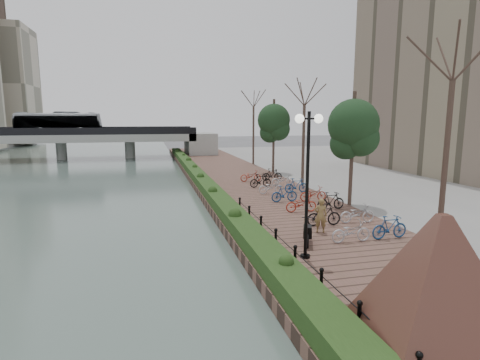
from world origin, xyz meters
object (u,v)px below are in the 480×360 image
object	(u,v)px
motorcycle	(307,232)
lamppost	(308,155)
pedestrian	(321,215)
granite_monument	(438,283)

from	to	relation	value
motorcycle	lamppost	bearing A→B (deg)	-93.10
lamppost	pedestrian	distance (m)	4.43
granite_monument	lamppost	xyz separation A→B (m)	(-0.49, 5.78, 2.20)
granite_monument	lamppost	world-z (taller)	lamppost
granite_monument	motorcycle	xyz separation A→B (m)	(0.23, 7.24, -1.07)
granite_monument	motorcycle	bearing A→B (deg)	88.15
lamppost	pedestrian	bearing A→B (deg)	55.18
lamppost	motorcycle	size ratio (longest dim) A/B	3.49
granite_monument	lamppost	bearing A→B (deg)	94.83
granite_monument	motorcycle	size ratio (longest dim) A/B	3.79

